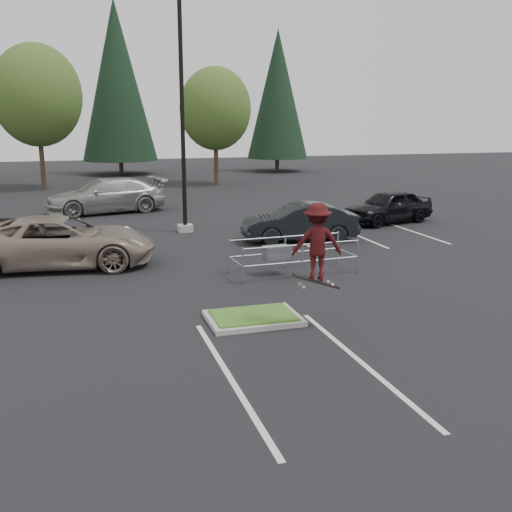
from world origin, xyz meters
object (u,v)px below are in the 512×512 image
object	(u,v)px
conif_b	(117,81)
car_far_silver	(107,196)
conif_c	(278,94)
cart_corral	(281,253)
decid_b	(37,99)
decid_c	(215,111)
car_l_tan	(61,242)
car_r_charc	(300,222)
light_pole	(183,123)
car_r_black	(389,206)
skateboarder	(317,242)

from	to	relation	value
conif_b	car_far_silver	size ratio (longest dim) A/B	2.38
conif_c	cart_corral	xyz separation A→B (m)	(-11.94, -35.52, -6.16)
decid_b	conif_b	bearing A→B (deg)	58.91
decid_c	cart_corral	xyz separation A→B (m)	(-3.93, -25.86, -4.57)
conif_b	car_far_silver	xyz separation A→B (m)	(-2.39, -22.06, -6.96)
car_l_tan	car_r_charc	xyz separation A→B (m)	(9.00, 1.72, -0.09)
car_far_silver	conif_c	bearing A→B (deg)	130.13
light_pole	decid_b	bearing A→B (deg)	109.35
conif_c	car_r_black	xyz separation A→B (m)	(-4.00, -28.00, -6.08)
decid_c	cart_corral	size ratio (longest dim) A/B	2.13
skateboarder	decid_c	bearing A→B (deg)	-87.97
conif_b	skateboarder	xyz separation A→B (m)	(1.20, -41.50, -5.79)
decid_c	car_r_charc	distance (m)	21.64
conif_b	car_r_charc	world-z (taller)	conif_b
conif_b	car_r_black	xyz separation A→B (m)	(10.00, -29.00, -7.08)
car_far_silver	decid_c	bearing A→B (deg)	131.69
conif_c	conif_b	bearing A→B (deg)	175.91
decid_c	cart_corral	world-z (taller)	decid_c
light_pole	car_l_tan	world-z (taller)	light_pole
decid_b	skateboarder	world-z (taller)	decid_b
decid_c	skateboarder	distance (m)	31.37
decid_c	conif_c	world-z (taller)	conif_c
skateboarder	car_l_tan	world-z (taller)	skateboarder
decid_b	car_l_tan	bearing A→B (deg)	-86.33
car_l_tan	car_far_silver	world-z (taller)	car_far_silver
light_pole	decid_b	distance (m)	19.70
skateboarder	car_far_silver	world-z (taller)	skateboarder
car_l_tan	car_r_charc	bearing A→B (deg)	-72.27
skateboarder	car_l_tan	bearing A→B (deg)	-43.67
light_pole	car_r_charc	distance (m)	6.43
car_r_charc	car_r_black	distance (m)	6.16
skateboarder	car_l_tan	distance (m)	9.90
conif_b	light_pole	bearing A→B (deg)	-88.99
conif_b	car_r_charc	xyz separation A→B (m)	(4.50, -31.78, -7.10)
car_r_charc	car_r_black	xyz separation A→B (m)	(5.50, 2.78, 0.02)
light_pole	conif_c	world-z (taller)	conif_c
car_r_black	light_pole	bearing A→B (deg)	-109.03
car_far_silver	skateboarder	bearing A→B (deg)	-1.53
decid_b	conif_c	xyz separation A→B (m)	(20.01, 8.97, 0.80)
light_pole	car_r_black	world-z (taller)	light_pole
cart_corral	car_l_tan	distance (m)	7.23
conif_c	decid_c	bearing A→B (deg)	-129.64
decid_c	conif_c	distance (m)	12.65
car_far_silver	decid_b	bearing A→B (deg)	-175.31
decid_c	car_l_tan	bearing A→B (deg)	-114.68
decid_c	car_l_tan	xyz separation A→B (m)	(-10.49, -22.83, -4.42)
decid_c	conif_c	size ratio (longest dim) A/B	0.67
decid_c	skateboarder	world-z (taller)	decid_c
car_l_tan	car_r_charc	world-z (taller)	car_l_tan
light_pole	car_r_black	xyz separation A→B (m)	(9.50, -0.50, -3.79)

